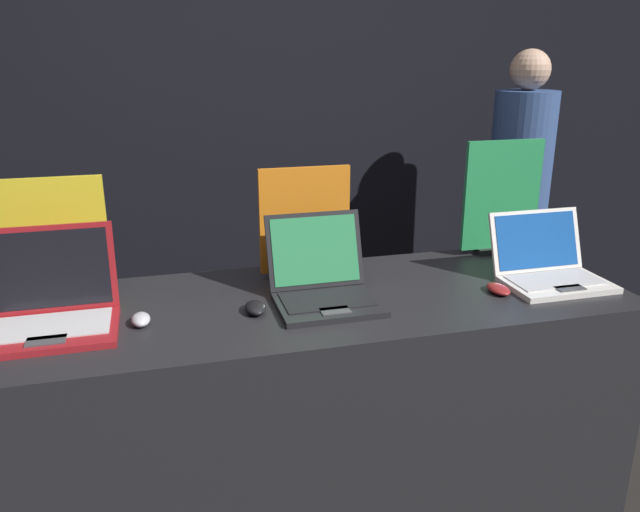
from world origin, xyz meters
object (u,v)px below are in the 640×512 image
Objects in this scene: promo_stand_back at (501,200)px; person_bystander at (516,207)px; promo_stand_front at (55,243)px; mouse_front at (141,319)px; promo_stand_middle at (305,225)px; laptop_back at (549,267)px; mouse_middle at (255,308)px; laptop_middle at (323,283)px; laptop_front at (51,307)px; mouse_back at (498,289)px.

person_bystander is at bearing 52.73° from promo_stand_back.
promo_stand_front is 0.90× the size of promo_stand_back.
mouse_front is 2.16m from person_bystander.
person_bystander is (1.33, 0.70, -0.18)m from promo_stand_middle.
promo_stand_front is at bearing 170.80° from laptop_back.
promo_stand_back is at bearing 2.79° from promo_stand_front.
promo_stand_front reaches higher than laptop_back.
laptop_back is 0.78× the size of promo_stand_back.
mouse_front is at bearing -179.86° from mouse_middle.
person_bystander reaches higher than mouse_front.
promo_stand_middle is at bearing -152.04° from person_bystander.
mouse_front is 0.60m from laptop_middle.
laptop_front reaches higher than mouse_middle.
person_bystander is at bearing 27.96° from promo_stand_middle.
mouse_back is 0.24× the size of promo_stand_back.
promo_stand_back reaches higher than mouse_front.
laptop_middle is 0.84m from laptop_back.
promo_stand_front reaches higher than mouse_middle.
mouse_middle is 0.26× the size of promo_stand_middle.
promo_stand_front reaches higher than mouse_front.
mouse_middle is at bearing -147.33° from person_bystander.
laptop_front is 0.27m from promo_stand_front.
mouse_front is at bearing -179.73° from laptop_back.
mouse_front is 0.23× the size of promo_stand_middle.
mouse_back is at bearing -8.88° from laptop_middle.
promo_stand_back is at bearing 14.22° from mouse_front.
laptop_back is at bearing 0.32° from mouse_middle.
promo_stand_back is at bearing 10.50° from laptop_front.
promo_stand_back is at bearing 18.59° from mouse_middle.
mouse_front is 1.49m from promo_stand_back.
person_bystander reaches higher than promo_stand_middle.
promo_stand_front is 1.02× the size of promo_stand_middle.
mouse_back is at bearing -124.38° from person_bystander.
mouse_back is 1.27m from person_bystander.
promo_stand_back is at bearing -127.27° from person_bystander.
promo_stand_front is 1.15× the size of laptop_back.
mouse_back is (1.46, -0.33, -0.19)m from promo_stand_front.
promo_stand_front is at bearing 155.50° from mouse_middle.
promo_stand_back is at bearing 60.57° from mouse_back.
laptop_front is 0.92× the size of promo_stand_front.
person_bystander is at bearing 32.67° from mouse_middle.
mouse_back is at bearing -3.28° from mouse_middle.
promo_stand_back is (0.84, 0.06, 0.03)m from promo_stand_middle.
laptop_front is 0.62m from mouse_middle.
promo_stand_middle is 0.72m from mouse_back.
laptop_front is 1.46m from mouse_back.
mouse_back is at bearing -12.68° from promo_stand_front.
promo_stand_back reaches higher than promo_stand_middle.
laptop_back is (1.43, 0.01, 0.04)m from mouse_front.
mouse_front is 0.69m from promo_stand_middle.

